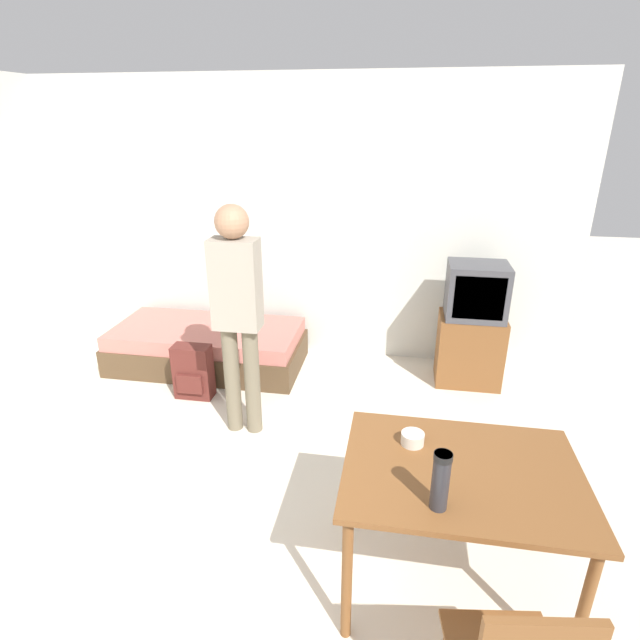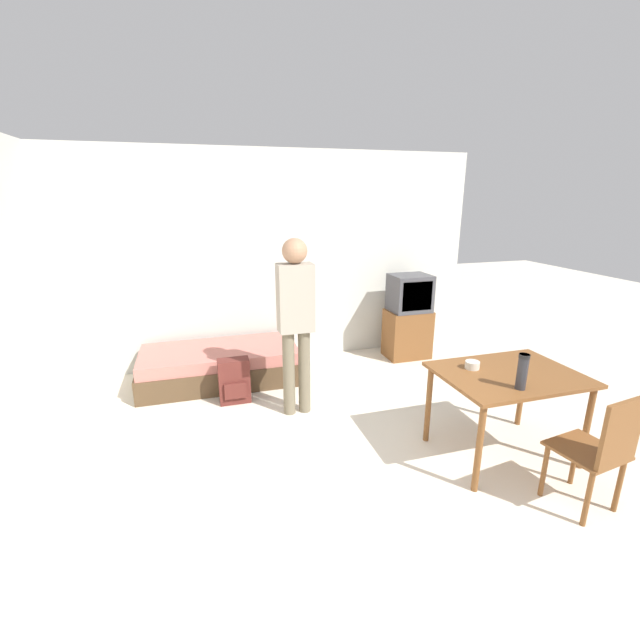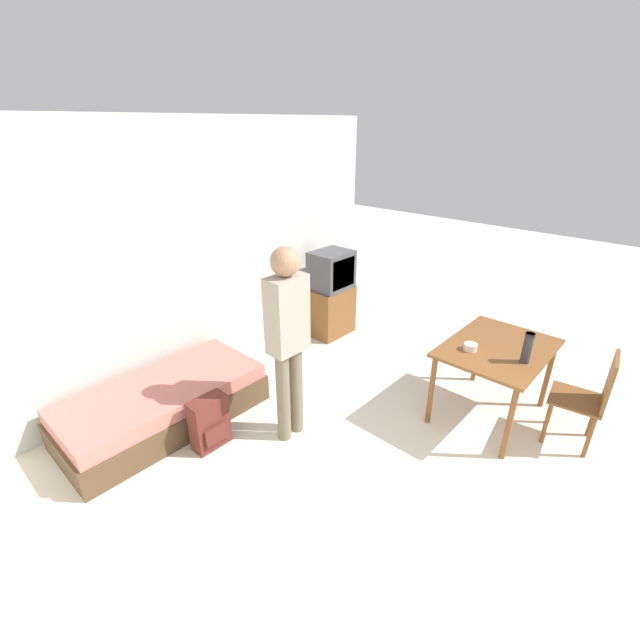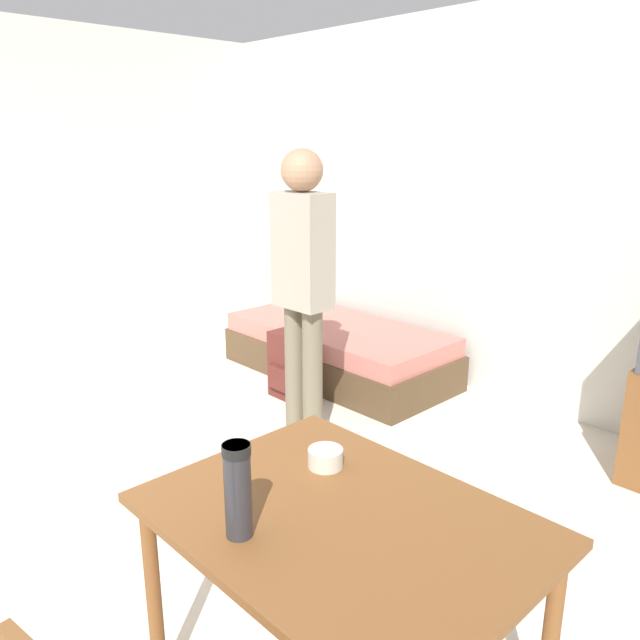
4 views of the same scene
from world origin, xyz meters
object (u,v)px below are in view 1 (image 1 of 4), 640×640
(daybed, at_px, (208,346))
(tv, at_px, (472,326))
(person_standing, at_px, (237,306))
(mate_bowl, at_px, (413,438))
(thermos_flask, at_px, (441,478))
(backpack, at_px, (193,372))
(dining_table, at_px, (461,485))

(daybed, height_order, tv, tv)
(person_standing, distance_m, mate_bowl, 1.66)
(daybed, relative_size, thermos_flask, 6.69)
(tv, height_order, backpack, tv)
(mate_bowl, height_order, backpack, mate_bowl)
(tv, relative_size, backpack, 2.33)
(tv, height_order, thermos_flask, tv)
(person_standing, height_order, backpack, person_standing)
(dining_table, xyz_separation_m, backpack, (-2.09, 1.62, -0.42))
(daybed, bearing_deg, tv, 2.10)
(dining_table, bearing_deg, tv, 82.29)
(dining_table, relative_size, thermos_flask, 4.06)
(mate_bowl, bearing_deg, tv, 75.64)
(person_standing, relative_size, thermos_flask, 6.40)
(backpack, bearing_deg, daybed, 99.92)
(daybed, relative_size, tv, 1.62)
(daybed, distance_m, thermos_flask, 3.31)
(thermos_flask, bearing_deg, mate_bowl, 103.80)
(person_standing, relative_size, backpack, 3.62)
(thermos_flask, bearing_deg, tv, 80.30)
(tv, bearing_deg, person_standing, -148.83)
(daybed, xyz_separation_m, backpack, (0.11, -0.60, 0.04))
(daybed, height_order, thermos_flask, thermos_flask)
(daybed, distance_m, tv, 2.54)
(person_standing, height_order, mate_bowl, person_standing)
(daybed, height_order, person_standing, person_standing)
(daybed, relative_size, person_standing, 1.05)
(dining_table, bearing_deg, mate_bowl, 144.95)
(dining_table, relative_size, mate_bowl, 9.50)
(daybed, relative_size, backpack, 3.78)
(person_standing, xyz_separation_m, thermos_flask, (1.37, -1.49, -0.14))
(daybed, height_order, mate_bowl, mate_bowl)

